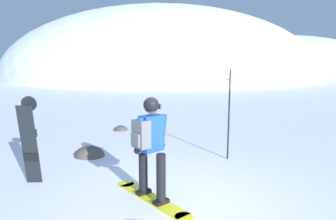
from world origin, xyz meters
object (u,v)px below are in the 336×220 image
Objects in this scene: spare_snowboard at (30,141)px; rock_small at (121,130)px; rock_dark at (90,156)px; snowboarder_main at (150,146)px; piste_marker_near at (229,108)px.

spare_snowboard is 3.65× the size of rock_small.
rock_dark reaches higher than rock_small.
snowboarder_main is 3.80× the size of rock_small.
snowboarder_main is 2.95m from rock_dark.
piste_marker_near is at bearing 50.97° from snowboarder_main.
rock_dark is 2.68m from rock_small.
rock_dark is at bearing 175.98° from piste_marker_near.
rock_dark is 1.58× the size of rock_small.
rock_dark is at bearing 68.27° from spare_snowboard.
snowboarder_main is 2.71m from piste_marker_near.
piste_marker_near reaches higher than spare_snowboard.
rock_dark is (0.66, 1.65, -0.83)m from spare_snowboard.
spare_snowboard is 4.51m from rock_small.
rock_dark is at bearing -98.02° from rock_small.
piste_marker_near is at bearing 19.92° from spare_snowboard.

